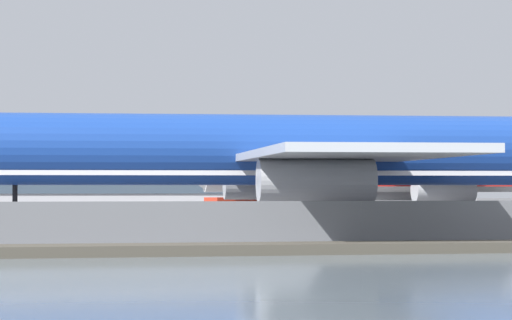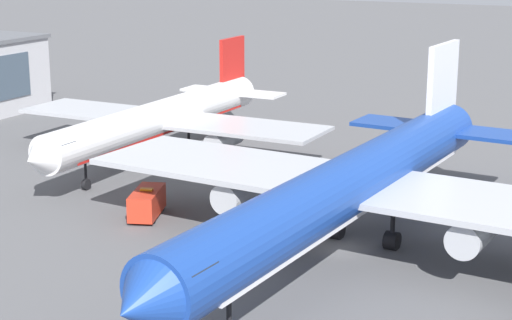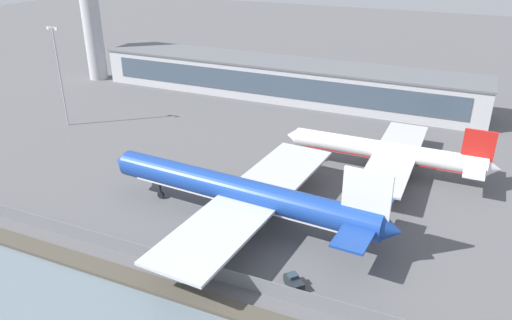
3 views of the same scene
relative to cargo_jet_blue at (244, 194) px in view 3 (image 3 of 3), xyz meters
name	(u,v)px [view 3 (image 3 of 3)]	position (x,y,z in m)	size (l,w,h in m)	color
ground_plane	(249,219)	(0.36, 0.96, -5.23)	(500.00, 500.00, 0.00)	#565659
shoreline_seawall	(183,294)	(0.36, -19.54, -4.98)	(320.00, 3.00, 0.50)	#474238
perimeter_fence	(200,268)	(0.36, -15.04, -4.03)	(280.00, 0.10, 2.39)	slate
cargo_jet_blue	(244,194)	(0.00, 0.00, 0.00)	(51.34, 44.61, 13.70)	#193D93
passenger_jet_white_red	(389,152)	(17.56, 27.73, -0.89)	(40.52, 34.69, 11.35)	white
baggage_tug	(294,282)	(12.89, -12.01, -4.42)	(3.45, 3.33, 1.80)	#1E2328
ops_van	(287,170)	(0.34, 18.30, -3.95)	(5.60, 3.75, 2.48)	red
terminal_building	(283,79)	(-18.87, 64.95, -0.17)	(108.41, 15.57, 10.08)	#B2B2B7
apron_light_mast_apron_west	(60,72)	(-58.09, 22.48, 7.84)	(3.20, 0.40, 23.52)	#A8A8AD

